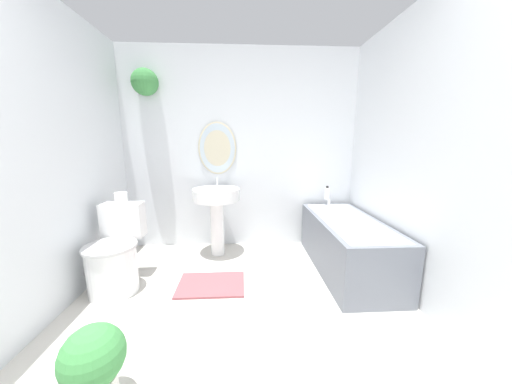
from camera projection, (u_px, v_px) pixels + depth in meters
The scene contains 10 objects.
wall_back at pixel (235, 147), 3.15m from camera, with size 2.92×0.29×2.40m.
wall_left at pixel (32, 157), 1.76m from camera, with size 0.06×2.78×2.40m.
wall_right at pixel (432, 156), 1.91m from camera, with size 0.06×2.78×2.40m.
toilet at pixel (115, 257), 2.28m from camera, with size 0.43×0.59×0.74m.
pedestal_sink at pixel (217, 204), 2.94m from camera, with size 0.53×0.53×0.89m.
bathtub at pixel (347, 244), 2.63m from camera, with size 0.60×1.40×0.61m.
shampoo_bottle at pixel (327, 193), 3.16m from camera, with size 0.06×0.06×0.17m.
potted_plant at pixel (94, 364), 1.23m from camera, with size 0.29×0.29×0.45m.
bath_mat at pixel (211, 285), 2.37m from camera, with size 0.60×0.42×0.02m.
toilet_paper_roll at pixel (121, 198), 2.40m from camera, with size 0.11×0.11×0.10m.
Camera 1 is at (0.01, -0.53, 1.30)m, focal length 18.00 mm.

